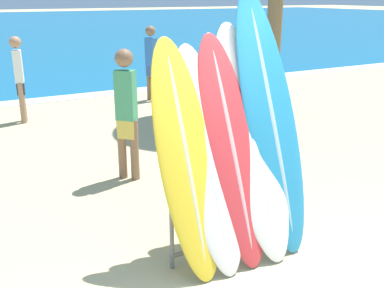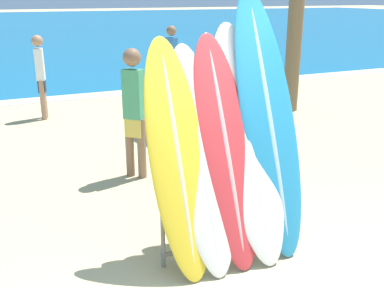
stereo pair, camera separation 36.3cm
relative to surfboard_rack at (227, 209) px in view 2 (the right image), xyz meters
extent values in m
cube|color=#146693|center=(0.07, 37.27, -0.45)|extent=(120.00, 60.00, 0.00)
cube|color=white|center=(0.07, 7.57, -0.44)|extent=(120.00, 0.60, 0.01)
cylinder|color=slate|center=(-0.64, 0.00, -0.03)|extent=(0.04, 0.04, 0.83)
cylinder|color=slate|center=(0.64, 0.00, -0.03)|extent=(0.04, 0.04, 0.83)
cylinder|color=slate|center=(0.00, 0.00, 0.36)|extent=(1.32, 0.04, 0.04)
cylinder|color=slate|center=(0.00, 0.00, -0.33)|extent=(1.32, 0.04, 0.04)
ellipsoid|color=yellow|center=(-0.47, 0.05, 0.57)|extent=(0.52, 0.87, 2.03)
ellipsoid|color=beige|center=(-0.47, 0.05, 0.57)|extent=(0.09, 0.84, 1.95)
ellipsoid|color=silver|center=(-0.25, 0.04, 0.53)|extent=(0.51, 0.92, 1.96)
ellipsoid|color=silver|center=(-0.25, 0.04, 0.53)|extent=(0.09, 0.89, 1.88)
ellipsoid|color=red|center=(0.00, 0.05, 0.57)|extent=(0.52, 0.94, 2.05)
ellipsoid|color=#D59E9F|center=(0.00, 0.05, 0.57)|extent=(0.09, 0.91, 1.97)
ellipsoid|color=silver|center=(0.26, 0.08, 0.62)|extent=(0.60, 1.07, 2.13)
ellipsoid|color=silver|center=(0.26, 0.08, 0.62)|extent=(0.11, 1.03, 2.05)
ellipsoid|color=teal|center=(0.49, 0.12, 0.77)|extent=(0.58, 1.04, 2.44)
ellipsoid|color=#98BACC|center=(0.49, 0.12, 0.77)|extent=(0.10, 1.01, 2.34)
cylinder|color=#846047|center=(-0.29, 2.23, -0.04)|extent=(0.11, 0.11, 0.82)
cylinder|color=#846047|center=(-0.16, 2.10, -0.04)|extent=(0.11, 0.11, 0.82)
cube|color=gold|center=(-0.22, 2.17, 0.25)|extent=(0.27, 0.26, 0.25)
cube|color=#42996B|center=(-0.22, 2.17, 0.69)|extent=(0.29, 0.29, 0.64)
sphere|color=#846047|center=(-0.22, 2.17, 1.17)|extent=(0.23, 0.23, 0.23)
cylinder|color=#846047|center=(1.92, 6.42, -0.05)|extent=(0.11, 0.11, 0.81)
cylinder|color=#846047|center=(1.98, 6.26, -0.05)|extent=(0.11, 0.11, 0.81)
cube|color=#385693|center=(1.95, 6.34, 0.24)|extent=(0.22, 0.26, 0.24)
cube|color=#3370BC|center=(1.95, 6.34, 0.67)|extent=(0.24, 0.29, 0.63)
sphere|color=#846047|center=(1.95, 6.34, 1.14)|extent=(0.23, 0.23, 0.23)
cylinder|color=#A87A5B|center=(-0.98, 5.90, -0.06)|extent=(0.11, 0.11, 0.78)
cylinder|color=#A87A5B|center=(-1.02, 5.74, -0.06)|extent=(0.11, 0.11, 0.78)
cube|color=#282D38|center=(-1.00, 5.82, 0.21)|extent=(0.18, 0.24, 0.23)
cube|color=white|center=(-1.00, 5.82, 0.63)|extent=(0.20, 0.26, 0.61)
sphere|color=#A87A5B|center=(-1.00, 5.82, 1.08)|extent=(0.22, 0.22, 0.22)
camera|label=1|loc=(-2.16, -3.18, 1.91)|focal=42.00mm
camera|label=2|loc=(-1.84, -3.34, 1.91)|focal=42.00mm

